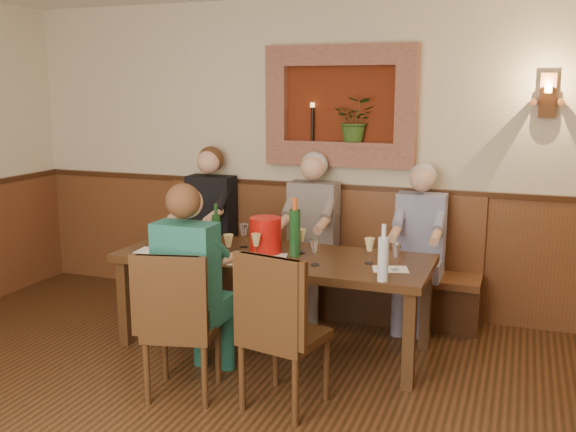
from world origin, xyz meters
name	(u,v)px	position (x,y,z in m)	size (l,w,h in m)	color
room_shell	(128,114)	(0.00, 0.00, 1.89)	(6.04, 6.04, 2.82)	#C7B696
wainscoting	(141,372)	(0.00, 0.00, 0.59)	(6.02, 6.02, 1.15)	brown
wall_niche	(344,111)	(0.24, 2.94, 1.81)	(1.36, 0.30, 1.06)	#5A1E0C
wall_sconce	(547,97)	(1.90, 2.93, 1.94)	(0.25, 0.20, 0.35)	brown
dining_table	(274,264)	(0.00, 1.85, 0.68)	(2.40, 0.90, 0.75)	#3A2211
bench	(311,274)	(0.00, 2.79, 0.33)	(3.00, 0.45, 1.11)	#381E0F
chair_near_left	(182,353)	(-0.27, 0.89, 0.29)	(0.53, 0.53, 1.00)	#3A2211
chair_near_right	(283,362)	(0.41, 0.97, 0.30)	(0.54, 0.54, 1.04)	#3A2211
person_bench_left	(208,238)	(-1.00, 2.69, 0.61)	(0.44, 0.54, 1.47)	black
person_bench_mid	(310,248)	(0.02, 2.69, 0.61)	(0.44, 0.53, 1.46)	#56504F
person_bench_right	(418,261)	(0.98, 2.69, 0.58)	(0.41, 0.50, 1.40)	navy
person_chair_front	(194,302)	(-0.27, 1.07, 0.58)	(0.41, 0.51, 1.41)	#16424E
spittoon_bucket	(265,235)	(-0.08, 1.88, 0.89)	(0.25, 0.25, 0.28)	red
wine_bottle_green_a	(295,232)	(0.17, 1.86, 0.94)	(0.11, 0.11, 0.45)	#19471E
wine_bottle_green_b	(216,231)	(-0.49, 1.86, 0.90)	(0.08, 0.08, 0.36)	#19471E
water_bottle	(383,258)	(0.93, 1.46, 0.91)	(0.07, 0.07, 0.39)	silver
tasting_sheet_a	(154,251)	(-0.92, 1.63, 0.75)	(0.27, 0.20, 0.00)	white
tasting_sheet_b	(266,257)	(-0.03, 1.76, 0.75)	(0.31, 0.22, 0.00)	white
tasting_sheet_c	(390,269)	(0.93, 1.75, 0.75)	(0.25, 0.18, 0.00)	white
tasting_sheet_d	(225,260)	(-0.28, 1.57, 0.75)	(0.26, 0.19, 0.00)	white
wine_glass_0	(315,252)	(0.39, 1.67, 0.85)	(0.08, 0.08, 0.19)	white
wine_glass_1	(396,257)	(0.97, 1.74, 0.85)	(0.08, 0.08, 0.19)	white
wine_glass_2	(256,246)	(-0.08, 1.70, 0.85)	(0.08, 0.08, 0.19)	#E3D088
wine_glass_3	(301,241)	(0.19, 1.96, 0.85)	(0.08, 0.08, 0.19)	#E3D088
wine_glass_4	(369,251)	(0.75, 1.85, 0.85)	(0.08, 0.08, 0.19)	#E3D088
wine_glass_5	(229,247)	(-0.26, 1.60, 0.85)	(0.08, 0.08, 0.19)	#E3D088
wine_glass_6	(154,238)	(-0.94, 1.67, 0.85)	(0.08, 0.08, 0.19)	#E3D088
wine_glass_7	(194,240)	(-0.60, 1.70, 0.85)	(0.08, 0.08, 0.19)	#E3D088
wine_glass_8	(193,232)	(-0.75, 1.95, 0.85)	(0.08, 0.08, 0.19)	white
wine_glass_9	(244,236)	(-0.31, 1.99, 0.85)	(0.08, 0.08, 0.19)	white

